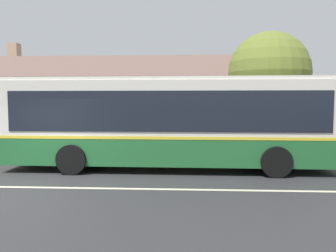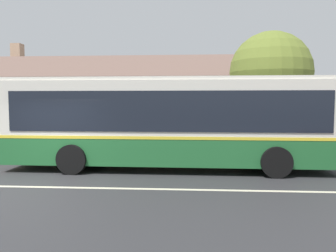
{
  "view_description": "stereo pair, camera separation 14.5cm",
  "coord_description": "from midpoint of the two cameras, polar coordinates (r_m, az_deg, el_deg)",
  "views": [
    {
      "loc": [
        4.28,
        -8.83,
        2.4
      ],
      "look_at": [
        3.67,
        2.5,
        1.57
      ],
      "focal_mm": 35.0,
      "sensor_mm": 36.0,
      "label": 1
    },
    {
      "loc": [
        4.43,
        -8.83,
        2.4
      ],
      "look_at": [
        3.67,
        2.5,
        1.57
      ],
      "focal_mm": 35.0,
      "sensor_mm": 36.0,
      "label": 2
    }
  ],
  "objects": [
    {
      "name": "ground_plane",
      "position": [
        10.13,
        -22.82,
        -9.83
      ],
      "size": [
        300.0,
        300.0,
        0.0
      ],
      "primitive_type": "plane",
      "color": "#2D2D30"
    },
    {
      "name": "sidewalk_far",
      "position": [
        15.63,
        -13.17,
        -4.47
      ],
      "size": [
        60.0,
        3.0,
        0.15
      ],
      "primitive_type": "cube",
      "color": "#ADAAA3",
      "rests_on": "ground"
    },
    {
      "name": "lane_divider_stripe",
      "position": [
        10.13,
        -22.82,
        -9.81
      ],
      "size": [
        60.0,
        0.16,
        0.01
      ],
      "primitive_type": "cube",
      "color": "beige",
      "rests_on": "ground"
    },
    {
      "name": "community_building",
      "position": [
        23.22,
        -13.78,
        3.06
      ],
      "size": [
        21.13,
        9.33,
        6.59
      ],
      "color": "tan",
      "rests_on": "ground"
    },
    {
      "name": "transit_bus",
      "position": [
        11.77,
        -0.23,
        0.97
      ],
      "size": [
        11.48,
        2.86,
        3.23
      ],
      "color": "#236633",
      "rests_on": "ground"
    },
    {
      "name": "bench_by_building",
      "position": [
        16.56,
        -25.19,
        -2.55
      ],
      "size": [
        1.71,
        0.51,
        0.94
      ],
      "color": "brown",
      "rests_on": "sidewalk_far"
    },
    {
      "name": "street_tree_primary",
      "position": [
        16.33,
        17.13,
        8.5
      ],
      "size": [
        3.84,
        3.84,
        5.71
      ],
      "color": "#4C3828",
      "rests_on": "ground"
    }
  ]
}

